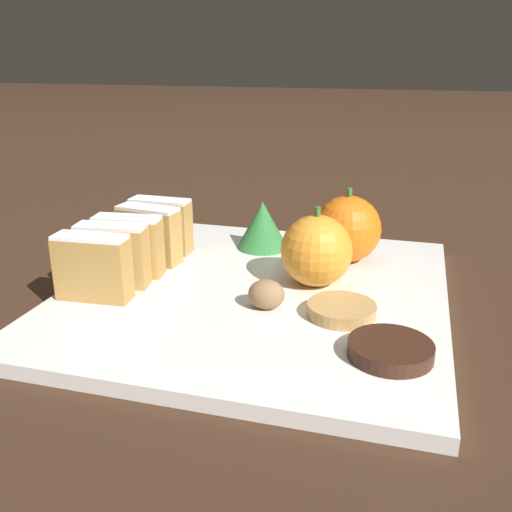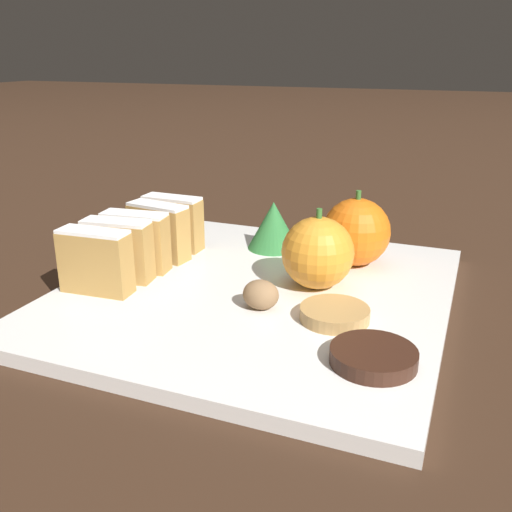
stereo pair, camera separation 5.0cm
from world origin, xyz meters
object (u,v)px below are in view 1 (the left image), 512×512
Objects in this scene: orange_far at (316,251)px; chocolate_cookie at (390,350)px; walnut at (266,294)px; orange_near at (347,229)px.

chocolate_cookie is at bearing -57.68° from orange_far.
walnut reaches higher than chocolate_cookie.
orange_near is 1.03× the size of orange_far.
walnut is (-0.05, -0.13, -0.02)m from orange_near.
orange_far is 1.22× the size of chocolate_cookie.
orange_near is 2.46× the size of walnut.
orange_far is 2.39× the size of walnut.
chocolate_cookie is (0.05, -0.18, -0.03)m from orange_near.
walnut is at bearing -115.70° from orange_far.
orange_far is 0.14m from chocolate_cookie.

